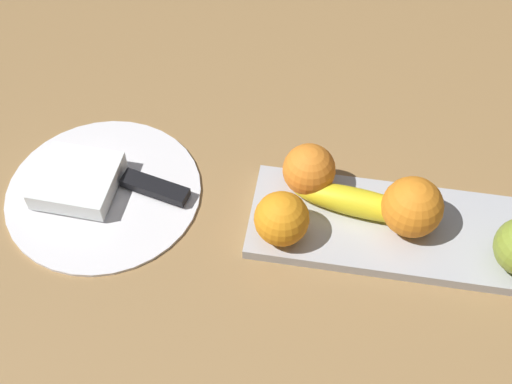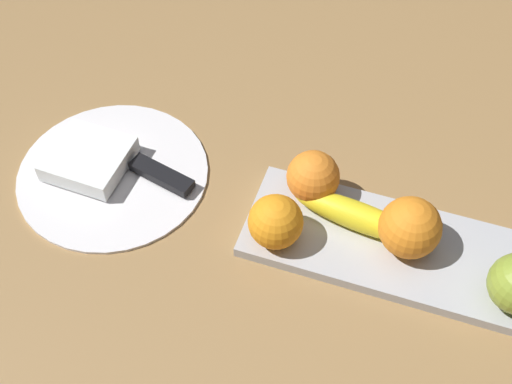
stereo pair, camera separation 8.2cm
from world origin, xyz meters
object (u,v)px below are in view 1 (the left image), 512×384
at_px(orange_center, 309,170).
at_px(folded_napkin, 77,180).
at_px(dinner_plate, 103,191).
at_px(fruit_tray, 416,232).
at_px(orange_near_apple, 282,219).
at_px(banana, 358,203).
at_px(orange_near_banana, 412,207).
at_px(knife, 144,184).

height_order(orange_center, folded_napkin, orange_center).
distance_m(dinner_plate, folded_napkin, 0.04).
height_order(fruit_tray, orange_near_apple, orange_near_apple).
relative_size(fruit_tray, orange_near_apple, 6.23).
height_order(fruit_tray, dinner_plate, fruit_tray).
bearing_deg(banana, folded_napkin, 9.46).
distance_m(orange_near_banana, orange_center, 0.13).
distance_m(orange_near_apple, orange_near_banana, 0.16).
bearing_deg(orange_near_apple, orange_near_banana, -165.32).
xyz_separation_m(folded_napkin, knife, (-0.08, -0.01, -0.01)).
bearing_deg(fruit_tray, orange_center, -16.96).
bearing_deg(dinner_plate, banana, -177.59).
height_order(orange_near_banana, folded_napkin, orange_near_banana).
distance_m(fruit_tray, dinner_plate, 0.40).
bearing_deg(knife, dinner_plate, 27.43).
height_order(orange_near_apple, dinner_plate, orange_near_apple).
xyz_separation_m(orange_near_apple, dinner_plate, (0.24, -0.04, -0.04)).
bearing_deg(orange_near_banana, folded_napkin, 0.40).
relative_size(fruit_tray, folded_napkin, 4.15).
relative_size(orange_center, knife, 0.37).
height_order(orange_center, knife, orange_center).
bearing_deg(orange_near_apple, dinner_plate, -8.76).
bearing_deg(orange_near_banana, orange_near_apple, 14.68).
distance_m(orange_near_banana, folded_napkin, 0.42).
height_order(fruit_tray, knife, knife).
xyz_separation_m(fruit_tray, orange_center, (0.14, -0.04, 0.04)).
relative_size(fruit_tray, dinner_plate, 1.63).
bearing_deg(folded_napkin, orange_near_banana, -179.60).
bearing_deg(folded_napkin, knife, -171.06).
xyz_separation_m(orange_near_apple, folded_napkin, (0.27, -0.04, -0.03)).
xyz_separation_m(fruit_tray, banana, (0.08, -0.01, 0.03)).
bearing_deg(orange_near_apple, folded_napkin, -7.75).
bearing_deg(folded_napkin, banana, -177.81).
bearing_deg(dinner_plate, knife, -165.85).
distance_m(orange_near_apple, knife, 0.19).
xyz_separation_m(orange_near_apple, knife, (0.18, -0.05, -0.03)).
bearing_deg(banana, orange_near_apple, 36.92).
bearing_deg(knife, orange_near_banana, -168.48).
xyz_separation_m(fruit_tray, orange_near_banana, (0.01, -0.00, 0.04)).
distance_m(fruit_tray, orange_near_apple, 0.17).
bearing_deg(banana, knife, 7.37).
bearing_deg(banana, dinner_plate, 9.67).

